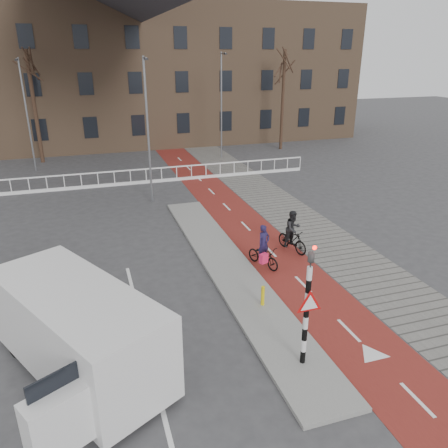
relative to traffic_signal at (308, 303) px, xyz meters
name	(u,v)px	position (x,y,z in m)	size (l,w,h in m)	color
ground	(290,321)	(0.60, 2.02, -1.99)	(120.00, 120.00, 0.00)	#38383A
bike_lane	(233,213)	(2.10, 12.02, -1.98)	(2.50, 60.00, 0.01)	maroon
sidewalk	(281,207)	(4.90, 12.02, -1.98)	(3.00, 60.00, 0.01)	slate
curb_island	(229,267)	(-0.10, 6.02, -1.93)	(1.80, 16.00, 0.12)	gray
traffic_signal	(308,303)	(0.00, 0.00, 0.00)	(0.80, 0.80, 3.68)	black
bollard	(263,296)	(0.07, 3.01, -1.53)	(0.12, 0.12, 0.68)	#DDC20C
cyclist_near	(263,253)	(1.26, 5.81, -1.40)	(1.13, 1.73, 1.73)	black
cyclist_far	(292,235)	(2.96, 6.74, -1.23)	(0.96, 1.73, 1.81)	black
van	(78,330)	(-5.65, 1.66, -0.72)	(4.66, 6.01, 2.42)	silver
railing	(98,183)	(-4.40, 19.02, -1.68)	(28.00, 0.10, 0.99)	silver
townhouse_row	(104,53)	(-2.40, 34.02, 5.82)	(46.00, 10.00, 15.90)	#7F6047
tree_mid	(35,108)	(-8.16, 27.29, 2.07)	(0.28, 0.28, 8.11)	black
tree_right	(283,101)	(11.41, 26.25, 2.08)	(0.26, 0.26, 8.14)	black
streetlight_near	(148,133)	(-1.63, 15.23, 1.89)	(0.12, 0.12, 7.76)	slate
streetlight_left	(27,116)	(-8.48, 24.74, 1.82)	(0.12, 0.12, 7.62)	slate
streetlight_right	(221,107)	(5.49, 24.72, 1.98)	(0.12, 0.12, 7.95)	slate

